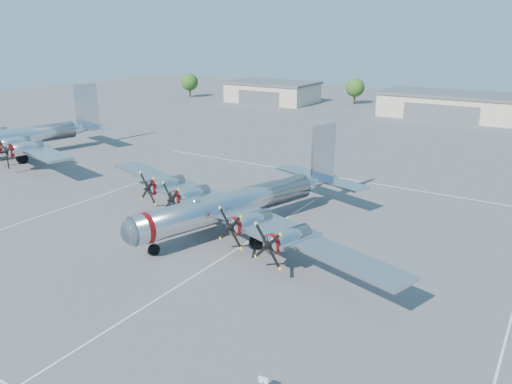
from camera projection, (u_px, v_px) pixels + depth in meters
The scene contains 9 objects.
ground at pixel (240, 247), 44.74m from camera, with size 260.00×260.00×0.00m, color #535356.
parking_lines at pixel (229, 254), 43.33m from camera, with size 60.00×50.08×0.01m.
hangar_west at pixel (272, 92), 132.58m from camera, with size 22.60×14.60×5.40m.
hangar_center at pixel (448, 105), 109.73m from camera, with size 28.60×14.60×5.40m.
tree_far_west at pixel (190, 82), 141.62m from camera, with size 4.80×4.80×6.64m.
tree_west at pixel (355, 88), 128.41m from camera, with size 4.80×4.80×6.64m.
main_bomber_b29 at pixel (240, 228), 48.95m from camera, with size 40.24×27.52×8.90m, color silver, non-canonical shape.
bomber_west at pixel (22, 156), 76.66m from camera, with size 38.26×27.09×10.11m, color silver, non-canonical shape.
info_placard at pixel (263, 382), 26.50m from camera, with size 0.56×0.10×1.06m.
Camera 1 is at (23.08, -33.89, 18.61)m, focal length 35.00 mm.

